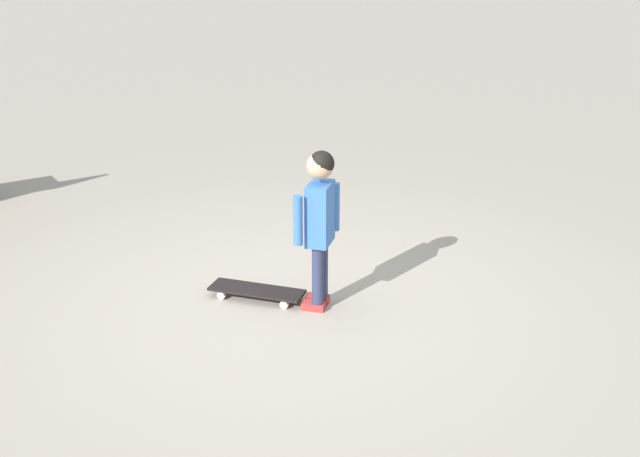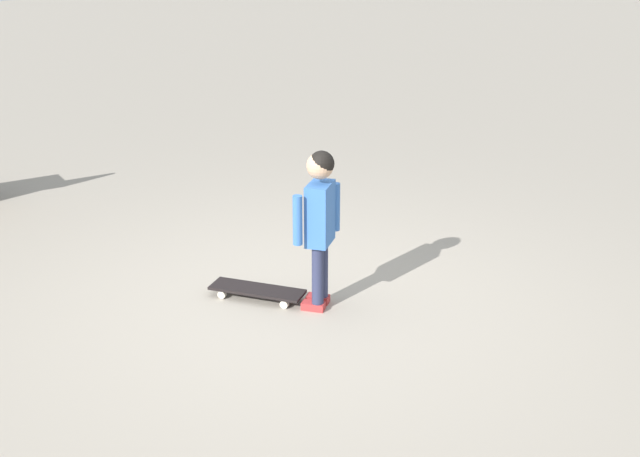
{
  "view_description": "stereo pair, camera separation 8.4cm",
  "coord_description": "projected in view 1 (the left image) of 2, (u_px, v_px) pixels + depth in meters",
  "views": [
    {
      "loc": [
        3.53,
        -3.19,
        2.34
      ],
      "look_at": [
        0.12,
        0.11,
        0.55
      ],
      "focal_mm": 44.75,
      "sensor_mm": 36.0,
      "label": 1
    },
    {
      "loc": [
        3.59,
        -3.13,
        2.34
      ],
      "look_at": [
        0.12,
        0.11,
        0.55
      ],
      "focal_mm": 44.75,
      "sensor_mm": 36.0,
      "label": 2
    }
  ],
  "objects": [
    {
      "name": "ground_plane",
      "position": [
        296.0,
        306.0,
        5.27
      ],
      "size": [
        50.0,
        50.0,
        0.0
      ],
      "primitive_type": "plane",
      "color": "#9E9384"
    },
    {
      "name": "child_person",
      "position": [
        320.0,
        213.0,
        5.04
      ],
      "size": [
        0.26,
        0.41,
        1.06
      ],
      "color": "#2D3351",
      "rests_on": "ground"
    },
    {
      "name": "skateboard",
      "position": [
        257.0,
        291.0,
        5.35
      ],
      "size": [
        0.66,
        0.47,
        0.07
      ],
      "color": "black",
      "rests_on": "ground"
    }
  ]
}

